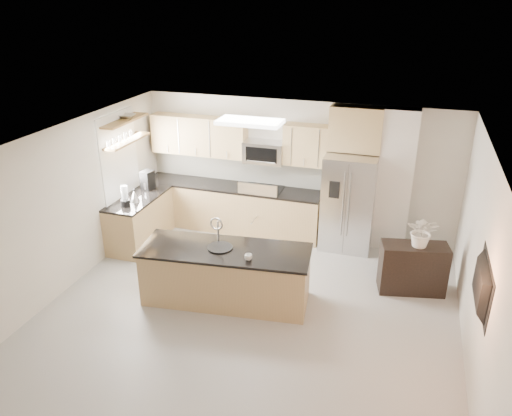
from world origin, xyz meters
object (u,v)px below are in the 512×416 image
(bowl, at_px, (127,116))
(flower_vase, at_px, (424,224))
(kettle, at_px, (134,196))
(microwave, at_px, (264,152))
(coffee_maker, at_px, (147,180))
(platter, at_px, (220,247))
(blender, at_px, (125,197))
(credenza, at_px, (413,268))
(range, at_px, (262,211))
(refrigerator, at_px, (349,202))
(island, at_px, (226,274))
(cup, at_px, (248,257))
(television, at_px, (477,284))

(bowl, bearing_deg, flower_vase, -4.55)
(kettle, height_order, flower_vase, flower_vase)
(microwave, bearing_deg, coffee_maker, -160.12)
(platter, xyz_separation_m, flower_vase, (2.87, 1.12, 0.30))
(blender, bearing_deg, credenza, 2.47)
(microwave, relative_size, platter, 1.98)
(range, height_order, kettle, kettle)
(microwave, relative_size, refrigerator, 0.43)
(refrigerator, bearing_deg, island, -122.60)
(range, distance_m, kettle, 2.44)
(island, height_order, kettle, island)
(cup, bearing_deg, television, -10.21)
(cup, xyz_separation_m, television, (2.92, -0.53, 0.42))
(range, bearing_deg, platter, -88.27)
(refrigerator, xyz_separation_m, coffee_maker, (-3.75, -0.59, 0.20))
(kettle, bearing_deg, island, -27.66)
(bowl, bearing_deg, kettle, -60.05)
(coffee_maker, relative_size, bowl, 1.01)
(bowl, bearing_deg, blender, -74.19)
(credenza, xyz_separation_m, platter, (-2.80, -1.12, 0.49))
(island, xyz_separation_m, bowl, (-2.41, 1.53, 1.94))
(platter, height_order, coffee_maker, coffee_maker)
(refrigerator, bearing_deg, microwave, 174.14)
(island, relative_size, bowl, 7.34)
(range, bearing_deg, credenza, -23.74)
(island, distance_m, flower_vase, 3.09)
(credenza, height_order, blender, blender)
(credenza, distance_m, flower_vase, 0.79)
(kettle, bearing_deg, refrigerator, 18.09)
(range, bearing_deg, blender, -144.56)
(island, height_order, credenza, island)
(coffee_maker, distance_m, television, 6.14)
(cup, height_order, kettle, kettle)
(refrigerator, relative_size, credenza, 1.76)
(credenza, height_order, cup, cup)
(kettle, bearing_deg, microwave, 34.15)
(blender, relative_size, flower_vase, 0.49)
(refrigerator, height_order, bowl, bowl)
(blender, relative_size, bowl, 1.04)
(island, xyz_separation_m, blender, (-2.23, 0.92, 0.64))
(credenza, bearing_deg, blender, 170.49)
(kettle, height_order, television, television)
(range, relative_size, kettle, 4.86)
(microwave, distance_m, credenza, 3.42)
(television, bearing_deg, island, 77.76)
(flower_vase, bearing_deg, blender, -177.65)
(refrigerator, relative_size, television, 1.65)
(cup, bearing_deg, microwave, 102.23)
(credenza, xyz_separation_m, kettle, (-4.90, 0.01, 0.62))
(island, distance_m, credenza, 2.94)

